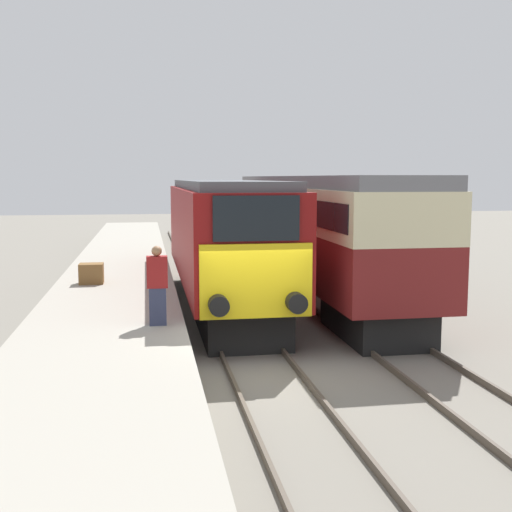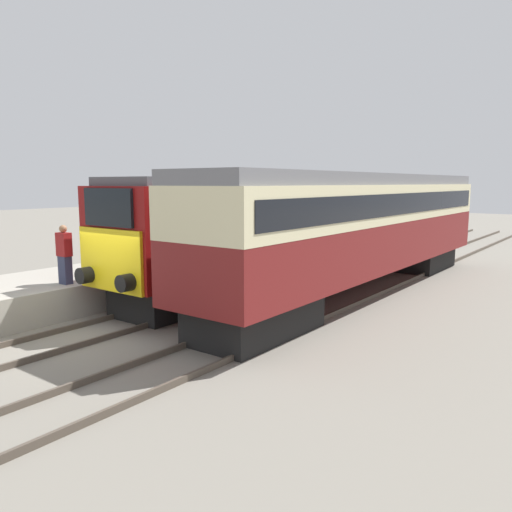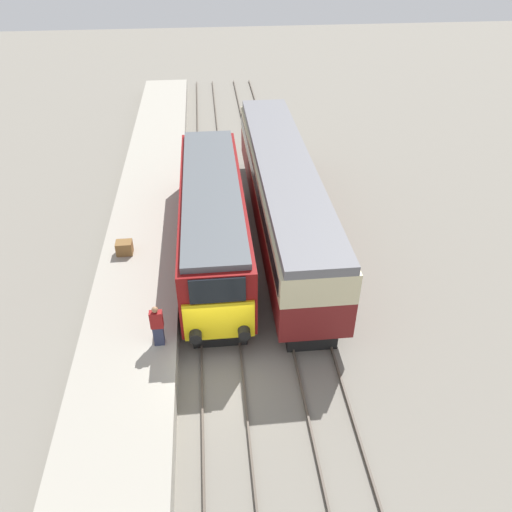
# 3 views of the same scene
# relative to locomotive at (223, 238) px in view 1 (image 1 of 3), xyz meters

# --- Properties ---
(ground_plane) EXTENTS (120.00, 120.00, 0.00)m
(ground_plane) POSITION_rel_locomotive_xyz_m (0.00, -6.96, -2.18)
(ground_plane) COLOR slate
(platform_left) EXTENTS (3.50, 50.00, 0.93)m
(platform_left) POSITION_rel_locomotive_xyz_m (-3.30, 1.04, -1.72)
(platform_left) COLOR #9E998C
(platform_left) RESTS_ON ground_plane
(rails_near_track) EXTENTS (1.51, 60.00, 0.14)m
(rails_near_track) POSITION_rel_locomotive_xyz_m (0.00, -1.96, -2.11)
(rails_near_track) COLOR #4C4238
(rails_near_track) RESTS_ON ground_plane
(rails_far_track) EXTENTS (1.50, 60.00, 0.14)m
(rails_far_track) POSITION_rel_locomotive_xyz_m (3.40, -1.96, -2.11)
(rails_far_track) COLOR #4C4238
(rails_far_track) RESTS_ON ground_plane
(locomotive) EXTENTS (2.70, 12.73, 3.96)m
(locomotive) POSITION_rel_locomotive_xyz_m (0.00, 0.00, 0.00)
(locomotive) COLOR black
(locomotive) RESTS_ON ground_plane
(passenger_carriage) EXTENTS (2.75, 16.78, 4.11)m
(passenger_carriage) POSITION_rel_locomotive_xyz_m (3.40, 1.82, 0.29)
(passenger_carriage) COLOR black
(passenger_carriage) RESTS_ON ground_plane
(person_on_platform) EXTENTS (0.44, 0.26, 1.70)m
(person_on_platform) POSITION_rel_locomotive_xyz_m (-2.13, -6.13, -0.41)
(person_on_platform) COLOR #2D334C
(person_on_platform) RESTS_ON platform_left
(luggage_crate) EXTENTS (0.70, 0.56, 0.60)m
(luggage_crate) POSITION_rel_locomotive_xyz_m (-3.97, -0.37, -0.96)
(luggage_crate) COLOR brown
(luggage_crate) RESTS_ON platform_left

